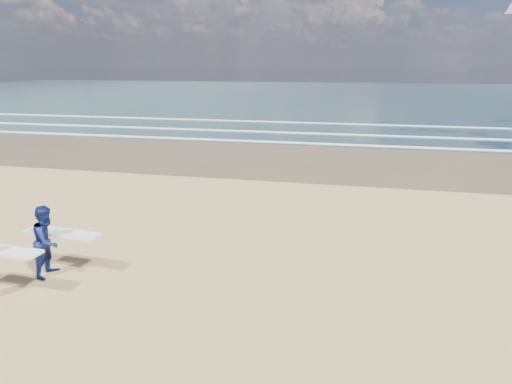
% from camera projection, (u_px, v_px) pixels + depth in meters
% --- Properties ---
extents(ocean, '(220.00, 100.00, 0.02)m').
position_uv_depth(ocean, '(442.00, 97.00, 74.50)').
color(ocean, '#1A333B').
rests_on(ocean, ground).
extents(surfer_far, '(2.24, 1.18, 1.93)m').
position_uv_depth(surfer_far, '(49.00, 240.00, 12.08)').
color(surfer_far, '#0D174C').
rests_on(surfer_far, ground).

